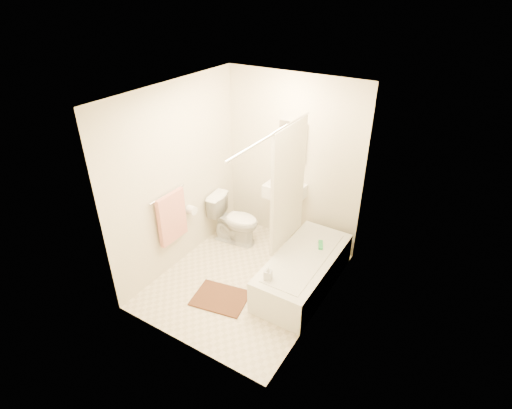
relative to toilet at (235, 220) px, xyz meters
The scene contains 17 objects.
floor 0.98m from the toilet, 47.33° to the right, with size 2.40×2.40×0.00m, color beige.
ceiling 2.24m from the toilet, 47.33° to the right, with size 2.40×2.40×0.00m, color white.
wall_back 1.17m from the toilet, 40.73° to the left, with size 2.00×0.02×2.40m, color beige.
wall_left 1.15m from the toilet, 119.81° to the right, with size 0.02×2.40×2.40m, color beige.
wall_right 1.94m from the toilet, 22.48° to the right, with size 0.02×2.40×2.40m, color beige.
mirror 1.40m from the toilet, 39.65° to the left, with size 0.40×0.03×0.55m, color white.
curtain_rod 1.97m from the toilet, 31.82° to the right, with size 0.03×0.03×1.70m, color silver.
shower_curtain 1.27m from the toilet, 10.44° to the right, with size 0.04×0.80×1.55m, color silver.
towel_bar 1.23m from the toilet, 110.48° to the right, with size 0.02×0.02×0.60m, color silver.
towel 1.06m from the toilet, 108.82° to the right, with size 0.06×0.45×0.66m, color #CC7266.
toilet_paper 0.72m from the toilet, 119.71° to the right, with size 0.12×0.12×0.11m, color white.
toilet is the anchor object (origin of this frame).
sink 0.74m from the toilet, 32.79° to the left, with size 0.51×0.41×1.01m, color silver, non-canonical shape.
bathtub 1.34m from the toilet, 16.09° to the right, with size 0.67×1.54×0.43m, color silver, non-canonical shape.
bath_mat 1.29m from the toilet, 64.23° to the right, with size 0.64×0.48×0.02m, color #50271E.
soap_bottle 1.47m from the toilet, 40.92° to the right, with size 0.08×0.08×0.18m, color white.
scrub_brush 1.36m from the toilet, ahead, with size 0.05×0.18×0.04m, color green.
Camera 1 is at (2.19, -3.32, 3.41)m, focal length 28.00 mm.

